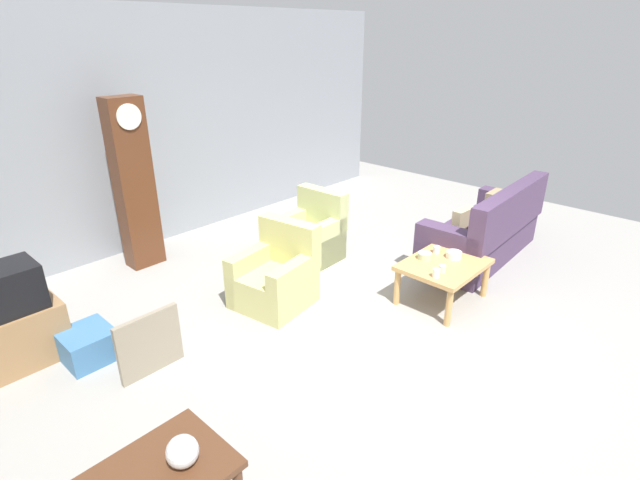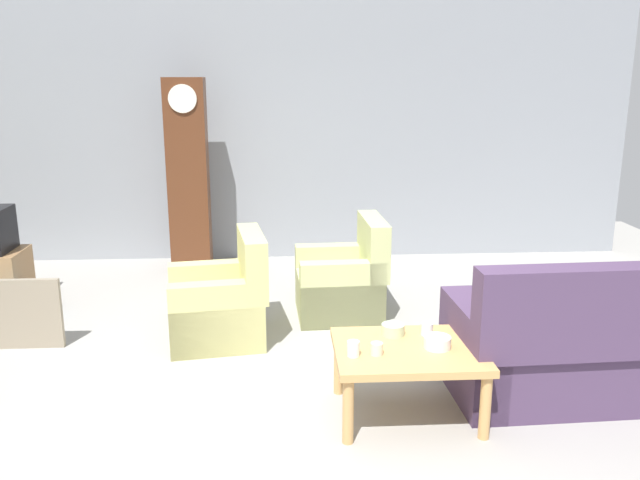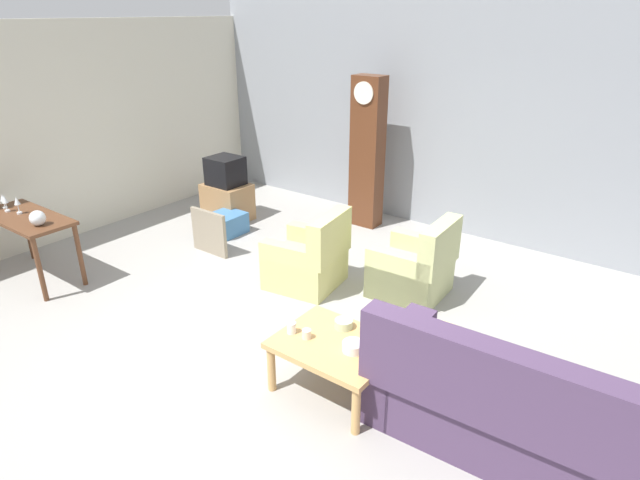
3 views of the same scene
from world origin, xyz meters
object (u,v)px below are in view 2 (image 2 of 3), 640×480
storage_box_blue (16,306)px  cup_cream_tall (377,349)px  cup_blue_rimmed (427,329)px  bowl_shallow_green (393,330)px  armchair_olive_far (344,283)px  coffee_table_wood (408,357)px  cup_white_porcelain (353,349)px  couch_floral (606,348)px  bowl_white_stacked (437,342)px  framed_picture_leaning (24,314)px  armchair_olive_near (221,305)px  grandfather_clock (188,177)px

storage_box_blue → cup_cream_tall: (3.02, -1.98, 0.37)m
cup_blue_rimmed → bowl_shallow_green: size_ratio=0.54×
cup_cream_tall → armchair_olive_far: bearing=90.5°
cup_cream_tall → bowl_shallow_green: bearing=63.5°
coffee_table_wood → storage_box_blue: (-3.24, 1.89, -0.26)m
cup_white_porcelain → bowl_shallow_green: 0.45m
storage_box_blue → couch_floral: bearing=-20.1°
cup_blue_rimmed → bowl_white_stacked: 0.22m
couch_floral → framed_picture_leaning: size_ratio=3.56×
bowl_shallow_green → coffee_table_wood: bearing=-73.2°
armchair_olive_near → bowl_shallow_green: bearing=-41.9°
armchair_olive_far → cup_blue_rimmed: (0.41, -1.68, 0.21)m
armchair_olive_near → armchair_olive_far: bearing=25.9°
bowl_white_stacked → grandfather_clock: bearing=120.8°
cup_blue_rimmed → framed_picture_leaning: bearing=160.9°
armchair_olive_near → cup_cream_tall: bearing=-52.6°
grandfather_clock → framed_picture_leaning: grandfather_clock is taller
armchair_olive_near → bowl_shallow_green: armchair_olive_near is taller
armchair_olive_far → cup_blue_rimmed: size_ratio=10.79×
grandfather_clock → cup_cream_tall: (1.62, -3.49, -0.57)m
armchair_olive_far → bowl_shallow_green: armchair_olive_far is taller
cup_white_porcelain → coffee_table_wood: bearing=16.6°
armchair_olive_near → bowl_shallow_green: (1.26, -1.14, 0.21)m
storage_box_blue → bowl_shallow_green: bowl_shallow_green is taller
storage_box_blue → cup_white_porcelain: cup_white_porcelain is taller
couch_floral → framed_picture_leaning: 4.48m
grandfather_clock → storage_box_blue: grandfather_clock is taller
grandfather_clock → cup_cream_tall: grandfather_clock is taller
framed_picture_leaning → bowl_shallow_green: (2.86, -1.05, 0.22)m
coffee_table_wood → grandfather_clock: size_ratio=0.44×
armchair_olive_near → storage_box_blue: (-1.91, 0.53, -0.16)m
coffee_table_wood → framed_picture_leaning: size_ratio=1.60×
couch_floral → cup_blue_rimmed: 1.27m
armchair_olive_near → armchair_olive_far: 1.21m
storage_box_blue → bowl_white_stacked: bowl_white_stacked is taller
couch_floral → cup_white_porcelain: 1.83m
couch_floral → bowl_shallow_green: (-1.49, 0.03, 0.16)m
armchair_olive_near → cup_cream_tall: 1.84m
couch_floral → cup_blue_rimmed: (-1.26, 0.02, 0.17)m
couch_floral → coffee_table_wood: couch_floral is taller
couch_floral → cup_cream_tall: size_ratio=27.20×
armchair_olive_far → cup_cream_tall: 1.99m
armchair_olive_near → coffee_table_wood: 1.90m
couch_floral → cup_cream_tall: 1.68m
bowl_shallow_green → cup_white_porcelain: bearing=-133.0°
armchair_olive_near → cup_white_porcelain: size_ratio=9.29×
grandfather_clock → bowl_shallow_green: size_ratio=13.75×
armchair_olive_near → grandfather_clock: 2.24m
couch_floral → cup_white_porcelain: bearing=-170.7°
armchair_olive_far → storage_box_blue: bearing=179.9°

